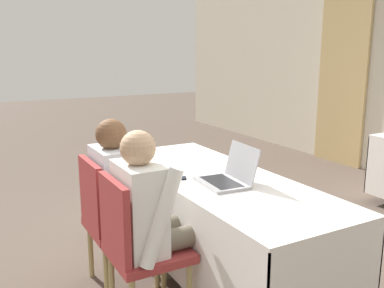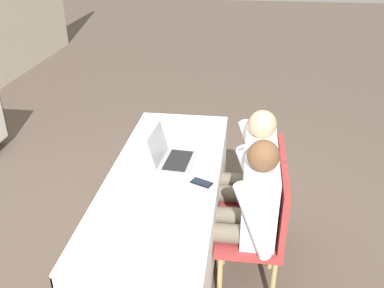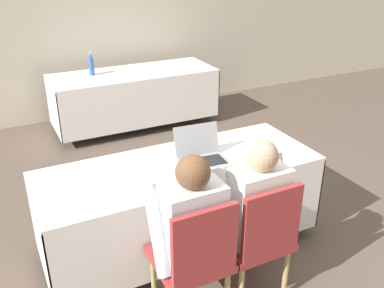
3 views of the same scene
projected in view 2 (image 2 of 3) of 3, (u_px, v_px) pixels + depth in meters
name	position (u px, v px, depth m)	size (l,w,h in m)	color
ground_plane	(167.00, 253.00, 3.36)	(24.00, 24.00, 0.00)	brown
conference_table_near	(165.00, 194.00, 3.10)	(2.07, 0.78, 0.73)	white
laptop	(172.00, 156.00, 3.14)	(0.37, 0.33, 0.25)	#99999E
cell_phone	(202.00, 183.00, 2.90)	(0.13, 0.16, 0.01)	black
paper_beside_laptop	(124.00, 233.00, 2.45)	(0.30, 0.35, 0.00)	white
chair_near_left	(261.00, 230.00, 2.85)	(0.44, 0.44, 0.89)	tan
chair_near_right	(260.00, 191.00, 3.25)	(0.44, 0.44, 0.89)	tan
person_checkered_shirt	(247.00, 209.00, 2.79)	(0.50, 0.52, 1.15)	#665B4C
person_white_shirt	(248.00, 173.00, 3.19)	(0.50, 0.52, 1.15)	#665B4C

